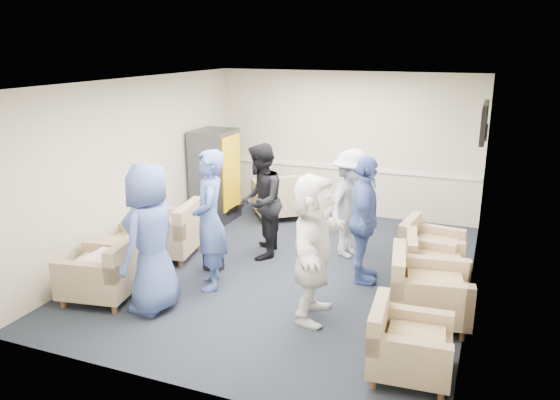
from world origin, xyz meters
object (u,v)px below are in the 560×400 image
at_px(armchair_left_far, 170,234).
at_px(vending_machine, 215,176).
at_px(armchair_left_near, 105,274).
at_px(person_front_right, 314,248).
at_px(armchair_corner, 281,199).
at_px(person_back_right, 351,204).
at_px(person_back_left, 260,201).
at_px(armchair_left_mid, 136,249).
at_px(armchair_right_far, 427,250).
at_px(person_mid_left, 210,220).
at_px(person_front_left, 150,238).
at_px(armchair_right_midnear, 424,292).
at_px(person_mid_right, 364,220).
at_px(armchair_right_near, 405,346).
at_px(armchair_right_midfar, 431,267).

bearing_deg(armchair_left_far, vending_machine, 176.44).
height_order(armchair_left_near, person_front_right, person_front_right).
xyz_separation_m(armchair_corner, person_back_right, (1.69, -1.37, 0.47)).
distance_m(person_back_left, person_front_right, 2.08).
xyz_separation_m(armchair_left_mid, armchair_right_far, (3.91, 1.56, -0.00)).
distance_m(armchair_right_far, person_mid_left, 3.17).
bearing_deg(person_front_left, person_back_right, 145.71).
distance_m(armchair_left_mid, armchair_right_midnear, 4.06).
relative_size(armchair_left_near, armchair_left_far, 0.94).
distance_m(armchair_corner, person_mid_right, 3.10).
xyz_separation_m(armchair_right_midnear, person_mid_left, (-2.80, -0.09, 0.58)).
height_order(armchair_right_midnear, person_front_left, person_front_left).
bearing_deg(armchair_left_mid, armchair_right_far, 103.97).
height_order(armchair_left_mid, armchair_right_far, armchair_left_mid).
relative_size(armchair_left_mid, vending_machine, 0.54).
bearing_deg(armchair_right_near, person_front_right, 52.49).
distance_m(armchair_left_near, armchair_left_mid, 0.93).
distance_m(armchair_left_mid, armchair_left_far, 0.66).
bearing_deg(person_front_left, armchair_left_near, -90.06).
xyz_separation_m(armchair_right_midfar, person_back_right, (-1.33, 0.79, 0.52)).
height_order(armchair_right_midfar, person_mid_left, person_mid_left).
xyz_separation_m(armchair_left_far, person_front_right, (2.66, -1.03, 0.53)).
bearing_deg(armchair_right_near, armchair_corner, 30.91).
xyz_separation_m(armchair_left_near, person_back_left, (1.26, 2.09, 0.54)).
bearing_deg(armchair_corner, person_mid_left, 57.65).
xyz_separation_m(armchair_left_near, armchair_corner, (0.85, 3.99, 0.03)).
relative_size(armchair_right_midnear, armchair_right_midfar, 1.13).
distance_m(armchair_left_near, person_back_left, 2.50).
bearing_deg(armchair_right_midfar, person_mid_left, 99.86).
bearing_deg(person_mid_left, person_back_right, 113.20).
bearing_deg(armchair_right_midnear, armchair_left_near, 94.43).
bearing_deg(armchair_right_midnear, person_front_left, 97.44).
bearing_deg(person_back_right, person_mid_right, -141.13).
bearing_deg(person_mid_right, person_back_right, 14.21).
relative_size(armchair_left_far, armchair_right_far, 1.19).
distance_m(armchair_left_near, person_back_right, 3.68).
bearing_deg(armchair_right_far, vending_machine, 83.08).
height_order(armchair_right_far, vending_machine, vending_machine).
bearing_deg(person_mid_left, person_front_right, 50.94).
height_order(armchair_right_midfar, person_mid_right, person_mid_right).
bearing_deg(armchair_left_far, person_mid_left, 47.26).
distance_m(armchair_right_midfar, armchair_corner, 3.70).
height_order(armchair_right_near, person_mid_left, person_mid_left).
bearing_deg(armchair_left_far, armchair_left_mid, -23.45).
height_order(armchair_left_near, armchair_right_near, armchair_left_near).
height_order(armchair_left_near, person_front_left, person_front_left).
bearing_deg(person_back_left, armchair_right_midnear, 51.20).
relative_size(armchair_right_far, vending_machine, 0.52).
distance_m(armchair_right_near, armchair_right_midnear, 1.20).
distance_m(armchair_left_far, person_back_right, 2.81).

